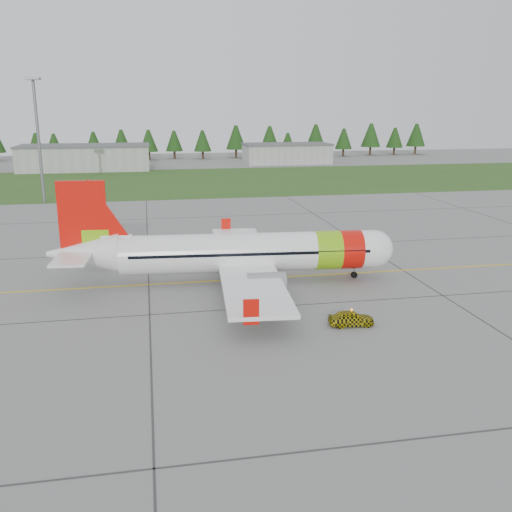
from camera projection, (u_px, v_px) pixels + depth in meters
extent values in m
plane|color=gray|center=(332.00, 303.00, 47.45)|extent=(320.00, 320.00, 0.00)
cylinder|color=white|center=(250.00, 252.00, 52.64)|extent=(23.83, 5.39, 3.54)
sphere|color=white|center=(374.00, 249.00, 53.90)|extent=(3.54, 3.54, 3.54)
cone|color=white|center=(83.00, 253.00, 50.97)|extent=(6.62, 4.03, 3.54)
cube|color=black|center=(377.00, 245.00, 53.84)|extent=(1.64, 2.47, 0.51)
cylinder|color=#81C90F|center=(327.00, 250.00, 53.41)|extent=(2.64, 3.80, 3.62)
cylinder|color=red|center=(350.00, 249.00, 53.65)|extent=(2.28, 3.77, 3.62)
cube|color=white|center=(245.00, 263.00, 52.85)|extent=(7.27, 29.38, 0.33)
cube|color=red|center=(226.00, 226.00, 66.51)|extent=(1.10, 0.25, 1.82)
cube|color=red|center=(251.00, 312.00, 38.74)|extent=(1.10, 0.25, 1.82)
cylinder|color=gray|center=(254.00, 254.00, 57.92)|extent=(3.41, 2.16, 1.91)
cylinder|color=gray|center=(266.00, 283.00, 48.32)|extent=(3.41, 2.16, 1.91)
cube|color=red|center=(83.00, 220.00, 50.21)|extent=(4.19, 0.66, 6.91)
cube|color=#81C90F|center=(96.00, 242.00, 50.83)|extent=(2.39, 0.57, 2.18)
cube|color=white|center=(78.00, 251.00, 50.86)|extent=(3.72, 10.65, 0.20)
cylinder|color=slate|center=(354.00, 271.00, 54.26)|extent=(0.16, 0.16, 1.27)
cylinder|color=black|center=(354.00, 275.00, 54.34)|extent=(0.64, 0.30, 0.62)
cylinder|color=slate|center=(233.00, 265.00, 55.44)|extent=(0.20, 0.20, 1.73)
cylinder|color=black|center=(230.00, 269.00, 55.50)|extent=(0.97, 0.48, 0.94)
cylinder|color=slate|center=(238.00, 281.00, 50.55)|extent=(0.20, 0.20, 1.73)
cylinder|color=black|center=(234.00, 285.00, 50.61)|extent=(0.97, 0.48, 0.94)
imported|color=#D9C80C|center=(352.00, 304.00, 42.15)|extent=(1.25, 1.44, 3.38)
cube|color=#30561E|center=(215.00, 181.00, 125.34)|extent=(320.00, 50.00, 0.03)
cube|color=gold|center=(306.00, 276.00, 55.05)|extent=(120.00, 0.25, 0.02)
cube|color=#A8A8A3|center=(85.00, 158.00, 145.73)|extent=(32.00, 14.00, 6.00)
cube|color=#A8A8A3|center=(287.00, 154.00, 163.42)|extent=(24.00, 12.00, 5.20)
cylinder|color=slate|center=(39.00, 143.00, 94.19)|extent=(0.50, 0.50, 20.00)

